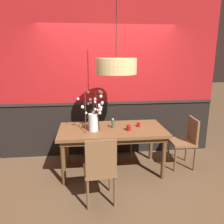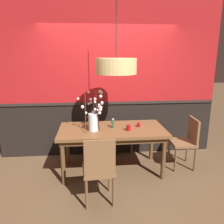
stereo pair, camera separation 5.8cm
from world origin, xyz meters
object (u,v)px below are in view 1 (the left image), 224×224
(chair_far_side_left, at_px, (92,128))
(vase_with_blossoms, at_px, (94,119))
(candle_holder_nearer_center, at_px, (138,125))
(pendant_lamp, at_px, (116,66))
(dining_table, at_px, (112,133))
(condiment_bottle, at_px, (113,123))
(chair_head_east_end, at_px, (186,139))
(chair_far_side_right, at_px, (119,126))
(candle_holder_nearer_edge, at_px, (129,128))
(chair_near_side_left, at_px, (100,168))

(chair_far_side_left, bearing_deg, vase_with_blossoms, -89.34)
(candle_holder_nearer_center, xyz_separation_m, pendant_lamp, (-0.41, -0.13, 0.99))
(dining_table, height_order, condiment_bottle, condiment_bottle)
(dining_table, distance_m, vase_with_blossoms, 0.42)
(condiment_bottle, bearing_deg, chair_head_east_end, -0.90)
(chair_far_side_right, xyz_separation_m, vase_with_blossoms, (-0.55, -0.90, 0.44))
(dining_table, relative_size, candle_holder_nearer_edge, 18.86)
(chair_far_side_left, xyz_separation_m, chair_far_side_right, (0.56, 0.00, 0.03))
(vase_with_blossoms, relative_size, candle_holder_nearer_center, 8.93)
(chair_head_east_end, xyz_separation_m, pendant_lamp, (-1.27, -0.10, 1.28))
(dining_table, bearing_deg, chair_head_east_end, 0.69)
(chair_near_side_left, bearing_deg, chair_head_east_end, 29.65)
(chair_near_side_left, distance_m, condiment_bottle, 1.01)
(condiment_bottle, bearing_deg, chair_near_side_left, -106.72)
(chair_far_side_right, bearing_deg, candle_holder_nearer_edge, -89.15)
(candle_holder_nearer_center, bearing_deg, vase_with_blossoms, -171.75)
(chair_head_east_end, bearing_deg, chair_near_side_left, -150.35)
(vase_with_blossoms, bearing_deg, chair_near_side_left, -86.82)
(chair_head_east_end, distance_m, chair_far_side_right, 1.36)
(chair_far_side_right, xyz_separation_m, candle_holder_nearer_center, (0.22, -0.79, 0.27))
(dining_table, distance_m, chair_far_side_left, 0.91)
(vase_with_blossoms, bearing_deg, chair_head_east_end, 2.86)
(chair_head_east_end, relative_size, condiment_bottle, 5.60)
(chair_near_side_left, xyz_separation_m, candle_holder_nearer_center, (0.72, 0.93, 0.27))
(vase_with_blossoms, height_order, pendant_lamp, pendant_lamp)
(chair_head_east_end, xyz_separation_m, chair_far_side_right, (-1.08, 0.82, 0.02))
(chair_head_east_end, relative_size, vase_with_blossoms, 1.35)
(chair_near_side_left, relative_size, chair_far_side_left, 1.08)
(chair_far_side_right, height_order, condiment_bottle, chair_far_side_right)
(chair_near_side_left, distance_m, pendant_lamp, 1.53)
(dining_table, relative_size, chair_far_side_right, 1.88)
(vase_with_blossoms, relative_size, condiment_bottle, 4.15)
(chair_far_side_left, relative_size, chair_far_side_right, 0.95)
(chair_far_side_right, bearing_deg, chair_head_east_end, -37.26)
(dining_table, height_order, vase_with_blossoms, vase_with_blossoms)
(chair_far_side_left, relative_size, vase_with_blossoms, 1.34)
(chair_head_east_end, xyz_separation_m, chair_far_side_left, (-1.64, 0.82, -0.01))
(candle_holder_nearer_center, height_order, candle_holder_nearer_edge, candle_holder_nearer_edge)
(condiment_bottle, distance_m, pendant_lamp, 0.96)
(dining_table, distance_m, chair_far_side_right, 0.88)
(condiment_bottle, bearing_deg, dining_table, -116.73)
(chair_head_east_end, xyz_separation_m, chair_near_side_left, (-1.58, -0.90, 0.02))
(chair_far_side_right, bearing_deg, chair_far_side_left, -179.52)
(chair_head_east_end, height_order, candle_holder_nearer_center, chair_head_east_end)
(vase_with_blossoms, xyz_separation_m, candle_holder_nearer_center, (0.76, 0.11, -0.16))
(chair_near_side_left, bearing_deg, chair_far_side_left, 91.86)
(chair_near_side_left, height_order, candle_holder_nearer_edge, chair_near_side_left)
(chair_far_side_left, bearing_deg, pendant_lamp, -68.11)
(dining_table, relative_size, condiment_bottle, 11.00)
(pendant_lamp, bearing_deg, chair_far_side_right, 78.39)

